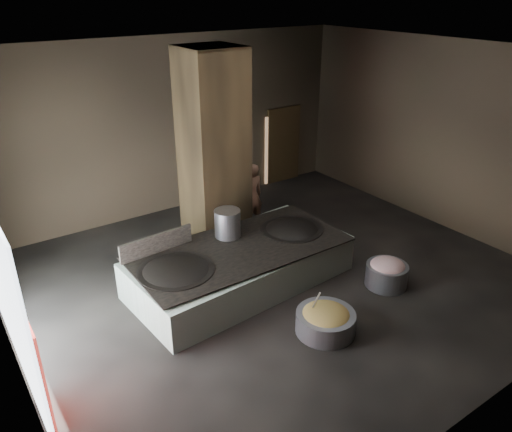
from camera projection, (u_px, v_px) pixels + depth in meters
floor at (276, 280)px, 10.48m from camera, size 10.00×9.00×0.10m
ceiling at (280, 52)px, 8.52m from camera, size 10.00×9.00×0.10m
back_wall at (172, 126)px, 12.88m from camera, size 10.00×0.10×4.50m
front_wall at (501, 286)px, 6.12m from camera, size 10.00×0.10×4.50m
right_wall at (444, 135)px, 12.11m from camera, size 0.10×9.00×4.50m
pillar at (214, 155)px, 10.76m from camera, size 1.20×1.20×4.50m
hearth_platform at (241, 266)px, 10.14m from camera, size 4.57×2.42×0.77m
platform_cap at (240, 248)px, 9.95m from camera, size 4.34×2.08×0.03m
wok_left at (176, 274)px, 9.20m from camera, size 1.40×1.40×0.39m
wok_left_rim at (176, 271)px, 9.17m from camera, size 1.43×1.43×0.05m
wok_right at (292, 232)px, 10.72m from camera, size 1.30×1.30×0.37m
wok_right_rim at (292, 229)px, 10.69m from camera, size 1.33×1.33×0.05m
stock_pot at (228, 223)px, 10.25m from camera, size 0.54×0.54×0.58m
splash_guard at (157, 244)px, 9.67m from camera, size 1.54×0.16×0.39m
cook at (252, 196)px, 12.36m from camera, size 0.62×0.42×1.65m
veg_basin at (325, 322)px, 8.78m from camera, size 1.18×1.18×0.39m
veg_fill at (326, 315)px, 8.72m from camera, size 0.86×0.86×0.27m
ladle at (314, 304)px, 8.67m from camera, size 0.15×0.41×0.75m
meat_basin at (386, 275)px, 10.13m from camera, size 0.85×0.85×0.46m
meat_fill at (388, 266)px, 10.04m from camera, size 0.70×0.70×0.27m
doorway_near at (215, 161)px, 13.92m from camera, size 1.18×0.08×2.38m
doorway_near_glow at (222, 159)px, 14.18m from camera, size 0.83×0.04×1.96m
doorway_far at (283, 146)px, 15.15m from camera, size 1.18×0.08×2.38m
doorway_far_glow at (277, 149)px, 15.05m from camera, size 0.87×0.04×2.06m
left_opening at (2, 283)px, 7.37m from camera, size 0.04×4.20×3.10m
pavilion_sliver at (38, 371)px, 6.76m from camera, size 0.05×0.90×1.70m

